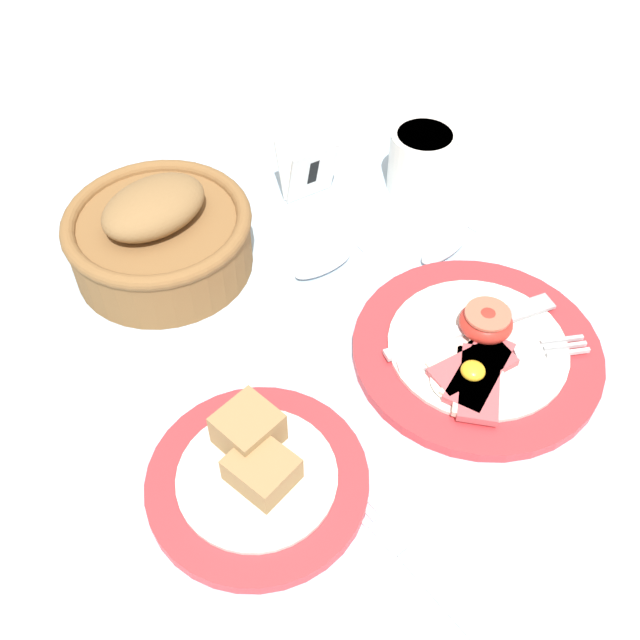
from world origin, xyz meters
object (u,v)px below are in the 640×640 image
(teaspoon_by_saucer, at_px, (343,255))
(number_card, at_px, (307,168))
(sugar_cup, at_px, (422,160))
(bread_plate, at_px, (257,473))
(bread_basket, at_px, (160,235))
(fork_on_cloth, at_px, (418,569))
(teaspoon_near_cup, at_px, (460,237))
(breakfast_plate, at_px, (477,351))

(teaspoon_by_saucer, bearing_deg, number_card, -104.40)
(sugar_cup, bearing_deg, bread_plate, -140.10)
(bread_basket, xyz_separation_m, fork_on_cloth, (0.06, -0.42, -0.04))
(bread_basket, xyz_separation_m, teaspoon_by_saucer, (0.18, -0.08, -0.04))
(bread_basket, xyz_separation_m, teaspoon_near_cup, (0.31, -0.11, -0.04))
(teaspoon_by_saucer, distance_m, teaspoon_near_cup, 0.13)
(breakfast_plate, height_order, teaspoon_near_cup, breakfast_plate)
(bread_plate, relative_size, teaspoon_by_saucer, 0.98)
(teaspoon_by_saucer, bearing_deg, bread_plate, 39.31)
(breakfast_plate, height_order, bread_basket, bread_basket)
(number_card, relative_size, fork_on_cloth, 0.40)
(breakfast_plate, xyz_separation_m, bread_plate, (-0.24, -0.03, 0.00))
(bread_plate, distance_m, sugar_cup, 0.44)
(number_card, bearing_deg, bread_plate, -126.73)
(teaspoon_near_cup, distance_m, fork_on_cloth, 0.39)
(number_card, distance_m, fork_on_cloth, 0.47)
(number_card, bearing_deg, sugar_cup, -24.90)
(teaspoon_by_saucer, relative_size, teaspoon_near_cup, 1.02)
(number_card, bearing_deg, fork_on_cloth, -109.80)
(sugar_cup, xyz_separation_m, teaspoon_by_saucer, (-0.14, -0.07, -0.03))
(sugar_cup, xyz_separation_m, fork_on_cloth, (-0.25, -0.41, -0.04))
(bread_plate, xyz_separation_m, fork_on_cloth, (0.08, -0.13, -0.01))
(sugar_cup, bearing_deg, breakfast_plate, -109.74)
(sugar_cup, xyz_separation_m, bread_basket, (-0.32, 0.01, 0.00))
(bread_plate, relative_size, number_card, 2.57)
(bread_basket, bearing_deg, teaspoon_by_saucer, -23.99)
(bread_basket, distance_m, teaspoon_by_saucer, 0.20)
(number_card, relative_size, teaspoon_near_cup, 0.39)
(bread_plate, relative_size, fork_on_cloth, 1.02)
(bread_basket, bearing_deg, bread_plate, -93.25)
(bread_basket, distance_m, teaspoon_near_cup, 0.33)
(sugar_cup, height_order, teaspoon_near_cup, sugar_cup)
(fork_on_cloth, bearing_deg, teaspoon_near_cup, -49.58)
(bread_plate, height_order, sugar_cup, sugar_cup)
(bread_plate, bearing_deg, breakfast_plate, 6.60)
(bread_plate, distance_m, bread_basket, 0.29)
(number_card, relative_size, teaspoon_by_saucer, 0.38)
(bread_plate, distance_m, teaspoon_near_cup, 0.37)
(number_card, bearing_deg, bread_basket, -172.96)
(sugar_cup, bearing_deg, teaspoon_near_cup, -95.61)
(sugar_cup, relative_size, number_card, 1.06)
(bread_basket, xyz_separation_m, number_card, (0.19, 0.04, -0.01))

